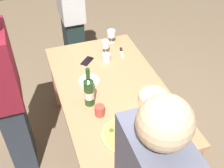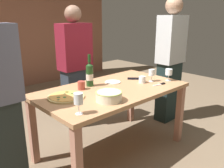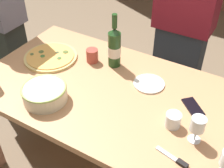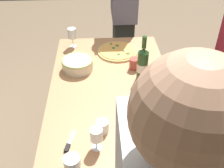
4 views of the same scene
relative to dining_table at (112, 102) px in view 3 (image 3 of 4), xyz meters
The scene contains 12 objects.
ground_plane 0.66m from the dining_table, ahead, with size 8.00×8.00×0.00m, color #79644D.
dining_table is the anchor object (origin of this frame).
pizza 0.54m from the dining_table, behind, with size 0.35×0.35×0.03m.
serving_bowl 0.40m from the dining_table, 137.34° to the right, with size 0.25×0.25×0.09m.
wine_bottle 0.34m from the dining_table, 117.24° to the left, with size 0.08×0.08×0.35m.
wine_glass_near_pizza 0.57m from the dining_table, 12.36° to the right, with size 0.07×0.07×0.14m.
cup_amber 0.43m from the dining_table, 11.43° to the right, with size 0.08×0.08×0.08m, color white.
cup_ceramic 0.35m from the dining_table, 143.88° to the left, with size 0.08×0.08×0.09m, color #A84236.
side_plate 0.25m from the dining_table, 44.94° to the left, with size 0.18×0.18×0.01m, color white.
cell_phone 0.47m from the dining_table, 12.25° to the left, with size 0.07×0.14×0.01m, color black.
pizza_knife 0.57m from the dining_table, 28.97° to the right, with size 0.17×0.06×0.02m.
person_guest_right 0.87m from the dining_table, 82.13° to the left, with size 0.43×0.24×1.62m.
Camera 3 is at (0.65, -1.11, 1.84)m, focal length 46.87 mm.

